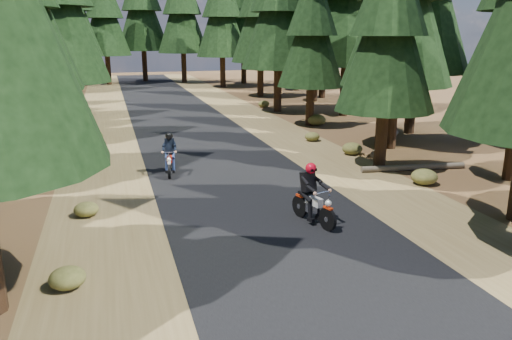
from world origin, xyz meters
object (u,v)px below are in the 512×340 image
at_px(log_near, 386,142).
at_px(rider_follow, 170,161).
at_px(log_far, 413,167).
at_px(rider_lead, 314,204).

relative_size(log_near, rider_follow, 2.99).
distance_m(log_far, rider_follow, 9.43).
bearing_deg(rider_lead, log_far, -160.28).
height_order(log_far, rider_lead, rider_lead).
bearing_deg(rider_lead, log_near, -145.97).
bearing_deg(rider_follow, log_far, 176.98).
bearing_deg(rider_lead, rider_follow, -77.85).
height_order(log_near, rider_follow, rider_follow).
xyz_separation_m(rider_lead, rider_follow, (-3.22, 6.23, -0.04)).
relative_size(rider_lead, rider_follow, 1.08).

